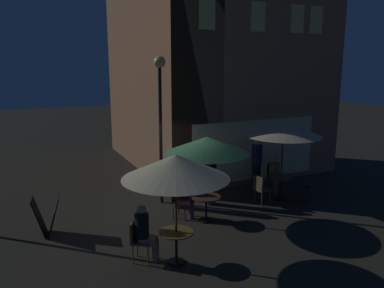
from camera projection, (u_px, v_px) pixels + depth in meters
The scene contains 21 objects.
ground_plane at pixel (167, 217), 10.87m from camera, with size 60.00×60.00×0.00m, color #2A2820.
cafe_building at pixel (198, 71), 14.96m from camera, with size 7.03×8.09×7.89m.
street_lamp_near_corner at pixel (160, 99), 11.39m from camera, with size 0.35×0.35×4.45m.
menu_sandwich_board at pixel (47, 216), 9.65m from camera, with size 0.74×0.64×0.99m.
cafe_table_0 at pixel (281, 182), 12.17m from camera, with size 0.79×0.79×0.77m.
cafe_table_1 at pixel (176, 240), 8.28m from camera, with size 0.74×0.74×0.73m.
cafe_table_2 at pixel (206, 202), 10.51m from camera, with size 0.80×0.80×0.71m.
patio_umbrella_0 at pixel (283, 128), 11.82m from camera, with size 2.33×2.33×2.54m.
patio_umbrella_1 at pixel (176, 167), 7.95m from camera, with size 2.25×2.25×2.42m.
patio_umbrella_2 at pixel (207, 145), 10.18m from camera, with size 2.26×2.26×2.35m.
cafe_chair_0 at pixel (260, 187), 11.73m from camera, with size 0.46×0.46×0.92m.
cafe_chair_1 at pixel (307, 185), 11.95m from camera, with size 0.56×0.56×0.91m.
cafe_chair_2 at pixel (273, 175), 13.00m from camera, with size 0.50×0.50×0.94m.
cafe_chair_3 at pixel (138, 237), 8.40m from camera, with size 0.59×0.59×0.90m.
cafe_chair_4 at pixel (178, 198), 10.81m from camera, with size 0.61×0.61×0.90m.
patron_seated_0 at pixel (275, 172), 12.84m from camera, with size 0.45×0.53×1.22m.
patron_seated_1 at pixel (144, 230), 8.34m from camera, with size 0.50×0.46×1.29m.
patron_seated_2 at pixel (183, 193), 10.72m from camera, with size 0.54×0.55×1.27m.
patron_standing_3 at pixel (211, 176), 11.72m from camera, with size 0.36×0.36×1.75m.
patron_standing_4 at pixel (178, 179), 11.46m from camera, with size 0.34×0.34×1.73m.
patron_standing_5 at pixel (256, 165), 13.00m from camera, with size 0.35×0.35×1.76m.
Camera 1 is at (-3.74, -9.53, 4.24)m, focal length 36.26 mm.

